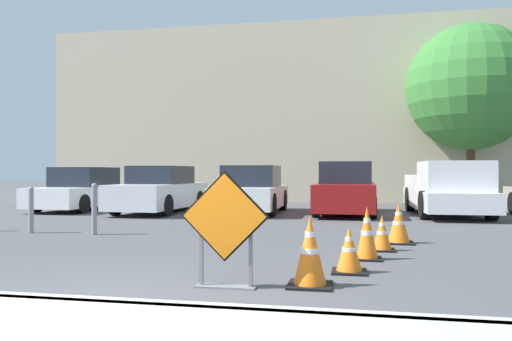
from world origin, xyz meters
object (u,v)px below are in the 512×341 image
traffic_cone_nearest (310,252)px  parked_car_second (160,191)px  traffic_cone_fourth (382,233)px  parked_car_third (251,191)px  pickup_truck (448,192)px  road_closed_sign (225,226)px  traffic_cone_second (349,250)px  traffic_cone_fifth (399,224)px  traffic_cone_third (367,234)px  parked_car_nearest (84,191)px  parked_car_fourth (346,190)px  bollard_second (31,208)px  bollard_nearest (94,208)px

traffic_cone_nearest → parked_car_second: bearing=120.7°
traffic_cone_fourth → parked_car_third: (-3.69, 7.07, 0.41)m
parked_car_third → pickup_truck: pickup_truck is taller
parked_car_second → parked_car_third: bearing=-173.8°
road_closed_sign → traffic_cone_second: size_ratio=2.21×
parked_car_third → traffic_cone_second: bearing=108.8°
traffic_cone_second → traffic_cone_fifth: bearing=73.2°
traffic_cone_third → traffic_cone_fourth: traffic_cone_third is taller
parked_car_nearest → traffic_cone_second: bearing=137.5°
traffic_cone_fifth → parked_car_nearest: bearing=147.9°
pickup_truck → traffic_cone_nearest: bearing=70.5°
traffic_cone_third → parked_car_nearest: size_ratio=0.18×
parked_car_nearest → parked_car_fourth: parked_car_fourth is taller
traffic_cone_third → parked_car_third: size_ratio=0.20×
parked_car_second → parked_car_fourth: size_ratio=1.04×
parked_car_second → bollard_second: 5.81m
road_closed_sign → pickup_truck: size_ratio=0.26×
traffic_cone_fourth → traffic_cone_nearest: bearing=-108.8°
parked_car_second → parked_car_fourth: parked_car_fourth is taller
road_closed_sign → traffic_cone_second: road_closed_sign is taller
parked_car_nearest → bollard_second: bearing=113.4°
traffic_cone_third → traffic_cone_fifth: size_ratio=1.08×
bollard_second → traffic_cone_second: bearing=-23.8°
traffic_cone_third → parked_car_nearest: (-9.40, 8.15, 0.28)m
bollard_nearest → parked_car_second: bearing=98.4°
traffic_cone_second → bollard_second: bearing=156.2°
traffic_cone_third → bollard_second: (-7.04, 1.94, 0.14)m
traffic_cone_fifth → bollard_nearest: bollard_nearest is taller
traffic_cone_second → bollard_nearest: bollard_nearest is taller
traffic_cone_fifth → traffic_cone_third: bearing=-108.6°
parked_car_third → traffic_cone_fourth: bearing=117.1°
traffic_cone_fifth → pickup_truck: pickup_truck is taller
traffic_cone_nearest → bollard_second: size_ratio=0.81×
parked_car_second → pickup_truck: bearing=-177.1°
pickup_truck → traffic_cone_second: bearing=71.3°
traffic_cone_nearest → bollard_nearest: (-4.86, 3.87, 0.17)m
traffic_cone_nearest → bollard_second: 7.44m
road_closed_sign → traffic_cone_fourth: (1.90, 3.11, -0.41)m
bollard_nearest → pickup_truck: bearing=36.6°
parked_car_second → bollard_nearest: (0.86, -5.77, -0.13)m
parked_car_nearest → parked_car_second: size_ratio=0.94×
traffic_cone_second → parked_car_nearest: bearing=134.9°
traffic_cone_second → parked_car_third: size_ratio=0.15×
road_closed_sign → traffic_cone_second: 1.85m
pickup_truck → bollard_nearest: pickup_truck is taller
traffic_cone_third → parked_car_second: 10.03m
traffic_cone_third → parked_car_fourth: bearing=93.0°
traffic_cone_fifth → parked_car_third: bearing=123.4°
traffic_cone_fifth → parked_car_second: size_ratio=0.16×
traffic_cone_second → traffic_cone_third: 1.08m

